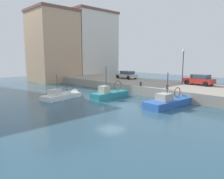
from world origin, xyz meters
The scene contains 12 objects.
water_surface centered at (0.00, 0.00, 0.00)m, with size 80.00×80.00×0.00m, color #2D5166.
quay_wall centered at (11.50, 0.00, 0.60)m, with size 9.00×56.00×1.20m, color #9E9384.
fishing_boat_blue centered at (4.62, -4.11, 0.10)m, with size 6.65×2.51×4.35m.
fishing_boat_white centered at (-1.08, 7.18, 0.10)m, with size 5.86×2.91×3.80m.
fishing_boat_teal centered at (3.43, 3.41, 0.11)m, with size 5.79×1.96×4.64m.
parked_car_red centered at (13.98, -2.86, 1.94)m, with size 2.17×3.96×1.44m.
parked_car_silver centered at (13.11, 9.78, 1.90)m, with size 2.15×4.24×1.36m.
mooring_bollard_south centered at (7.35, -2.00, 1.48)m, with size 0.28×0.28×0.55m, color #2D2D33.
mooring_bollard_mid centered at (7.35, 2.00, 1.48)m, with size 0.28×0.28×0.55m, color #2D2D33.
quay_streetlamp centered at (13.00, -0.86, 4.45)m, with size 0.36×0.36×4.83m.
waterfront_building_west centered at (7.35, 24.98, 7.20)m, with size 8.51×8.77×14.35m.
waterfront_building_west_mid centered at (17.08, 25.20, 7.68)m, with size 11.06×8.89×15.33m.
Camera 1 is at (-14.68, -15.58, 5.01)m, focal length 34.29 mm.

